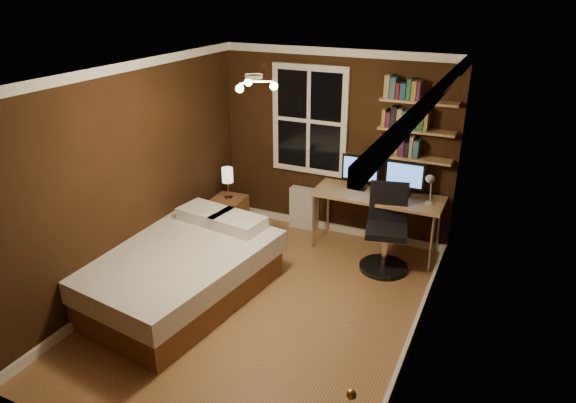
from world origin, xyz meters
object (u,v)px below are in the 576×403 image
at_px(desk, 378,199).
at_px(monitor_right, 404,179).
at_px(bed, 178,271).
at_px(monitor_left, 360,173).
at_px(nightstand, 229,215).
at_px(radiator, 304,208).
at_px(desk_lamp, 430,189).
at_px(office_chair, 386,237).
at_px(bedside_lamp, 228,183).

bearing_deg(desk, monitor_right, 15.38).
distance_m(bed, monitor_left, 2.58).
relative_size(bed, nightstand, 4.39).
height_order(radiator, desk_lamp, desk_lamp).
xyz_separation_m(bed, office_chair, (1.91, 1.57, 0.10)).
bearing_deg(bedside_lamp, office_chair, -0.69).
bearing_deg(bed, radiator, 82.69).
distance_m(nightstand, desk_lamp, 2.73).
distance_m(bedside_lamp, monitor_right, 2.33).
bearing_deg(monitor_right, bed, -134.00).
xyz_separation_m(bed, monitor_right, (1.98, 2.05, 0.69)).
xyz_separation_m(radiator, desk_lamp, (1.74, -0.31, 0.70)).
bearing_deg(bed, monitor_right, 53.62).
bearing_deg(monitor_left, radiator, 170.75).
bearing_deg(radiator, office_chair, -24.77).
height_order(radiator, desk, desk).
bearing_deg(desk, desk_lamp, -7.92).
xyz_separation_m(bedside_lamp, radiator, (0.88, 0.59, -0.44)).
relative_size(bedside_lamp, radiator, 0.73).
xyz_separation_m(bedside_lamp, office_chair, (2.21, -0.03, -0.33)).
bearing_deg(monitor_right, desk_lamp, -26.48).
bearing_deg(monitor_right, nightstand, -168.73).
distance_m(radiator, monitor_right, 1.57).
distance_m(desk_lamp, office_chair, 0.77).
xyz_separation_m(bed, nightstand, (-0.30, 1.59, -0.05)).
height_order(nightstand, monitor_left, monitor_left).
height_order(monitor_left, monitor_right, same).
bearing_deg(bed, monitor_left, 63.06).
xyz_separation_m(monitor_left, monitor_right, (0.57, 0.00, 0.00)).
bearing_deg(desk_lamp, radiator, 170.03).
bearing_deg(bedside_lamp, nightstand, 0.00).
relative_size(monitor_left, desk_lamp, 1.11).
distance_m(monitor_left, office_chair, 0.91).
bearing_deg(monitor_right, bedside_lamp, -168.73).
relative_size(nightstand, monitor_left, 1.08).
bearing_deg(radiator, monitor_left, -9.25).
bearing_deg(desk, office_chair, -59.56).
xyz_separation_m(nightstand, monitor_right, (2.27, 0.45, 0.74)).
bearing_deg(nightstand, monitor_right, 8.16).
distance_m(bedside_lamp, monitor_left, 1.78).
xyz_separation_m(bedside_lamp, monitor_right, (2.27, 0.45, 0.26)).
height_order(desk, monitor_right, monitor_right).
distance_m(nightstand, monitor_left, 1.91).
relative_size(bed, office_chair, 2.17).
bearing_deg(bed, office_chair, 46.95).
bearing_deg(desk_lamp, monitor_left, 169.37).
xyz_separation_m(radiator, desk, (1.10, -0.22, 0.42)).
height_order(monitor_left, desk_lamp, monitor_left).
bearing_deg(bed, bedside_lamp, 108.11).
distance_m(monitor_left, monitor_right, 0.57).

